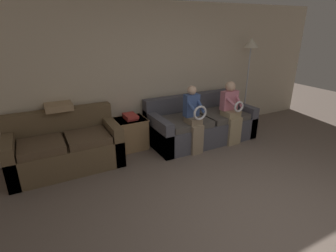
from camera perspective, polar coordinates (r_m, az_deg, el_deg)
ground_plane at (r=3.35m, az=24.08°, el=-20.75°), size 14.00×14.00×0.00m
wall_back at (r=5.09m, az=-2.06°, el=11.34°), size 7.88×0.06×2.55m
couch_main at (r=5.21m, az=6.93°, el=0.38°), size 2.05×0.98×0.84m
couch_side at (r=4.47m, az=-21.40°, el=-4.45°), size 1.66×0.86×0.88m
child_left_seated at (r=4.55m, az=5.68°, el=1.99°), size 0.26×0.37×1.18m
child_right_seated at (r=5.05m, az=13.66°, el=3.37°), size 0.33×0.38×1.18m
side_shelf at (r=4.84m, az=-8.04°, el=-1.55°), size 0.54×0.48×0.56m
book_stack at (r=4.73m, az=-8.19°, el=2.03°), size 0.21×0.32×0.09m
floor_lamp at (r=5.89m, az=17.46°, el=14.82°), size 0.31×0.31×1.89m
throw_pillow at (r=4.53m, az=-22.75°, el=4.02°), size 0.41×0.41×0.10m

